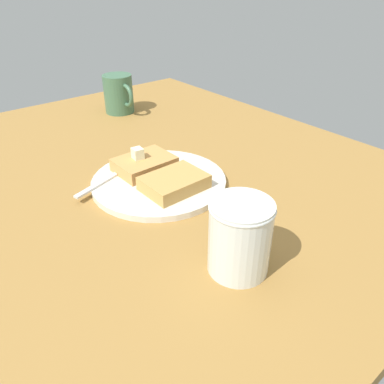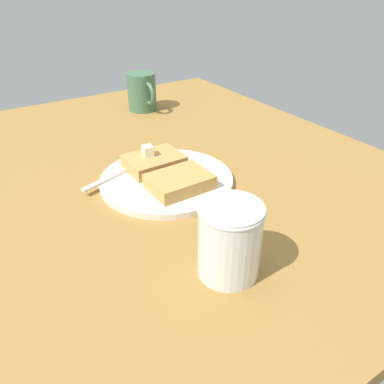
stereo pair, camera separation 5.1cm
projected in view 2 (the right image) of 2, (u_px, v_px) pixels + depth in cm
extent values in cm
cube|color=olive|center=(124.00, 180.00, 65.35)|extent=(93.13, 93.13, 2.56)
cylinder|color=silver|center=(167.00, 180.00, 61.89)|extent=(21.95, 21.95, 1.01)
torus|color=brown|center=(167.00, 179.00, 61.84)|extent=(21.95, 21.95, 0.80)
cube|color=tan|center=(154.00, 162.00, 63.99)|extent=(7.20, 9.48, 2.17)
cube|color=tan|center=(179.00, 182.00, 58.14)|extent=(7.20, 9.48, 2.17)
cube|color=#EFF1C5|center=(148.00, 151.00, 63.03)|extent=(1.99, 1.83, 1.81)
cube|color=silver|center=(108.00, 178.00, 60.85)|extent=(3.91, 9.80, 0.36)
cube|color=silver|center=(137.00, 165.00, 65.07)|extent=(2.95, 3.34, 0.36)
cube|color=silver|center=(146.00, 157.00, 67.50)|extent=(1.28, 3.14, 0.36)
cube|color=silver|center=(148.00, 158.00, 67.20)|extent=(1.28, 3.14, 0.36)
cube|color=silver|center=(150.00, 159.00, 66.90)|extent=(1.28, 3.14, 0.36)
cube|color=silver|center=(152.00, 160.00, 66.60)|extent=(1.28, 3.14, 0.36)
cylinder|color=#4B1E0D|center=(229.00, 253.00, 42.79)|extent=(6.61, 6.61, 5.48)
cylinder|color=silver|center=(230.00, 240.00, 41.86)|extent=(7.19, 7.19, 9.06)
torus|color=silver|center=(232.00, 210.00, 39.74)|extent=(7.40, 7.40, 0.50)
cylinder|color=#426C4E|center=(142.00, 92.00, 91.16)|extent=(6.90, 6.90, 8.91)
torus|color=#426C4E|center=(149.00, 94.00, 88.28)|extent=(5.36, 0.90, 5.36)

